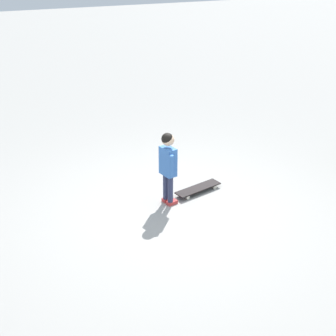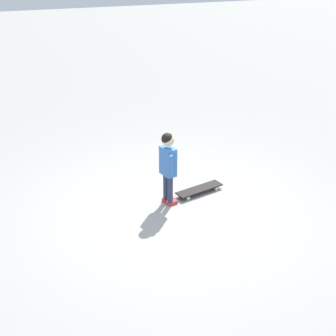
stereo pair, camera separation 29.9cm
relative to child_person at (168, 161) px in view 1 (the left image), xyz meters
name	(u,v)px [view 1 (the left image)]	position (x,y,z in m)	size (l,w,h in m)	color
ground_plane	(173,209)	(0.02, 0.19, -0.66)	(50.00, 50.00, 0.00)	gray
child_person	(168,161)	(0.00, 0.00, 0.00)	(0.21, 0.39, 1.06)	#2D3351
skateboard	(198,188)	(-0.54, -0.09, -0.60)	(0.76, 0.32, 0.07)	black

